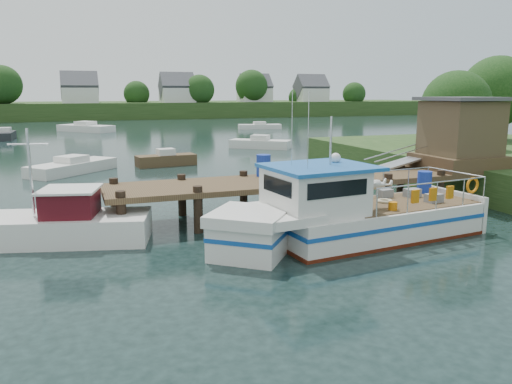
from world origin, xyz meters
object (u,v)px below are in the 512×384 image
object	(u,v)px
work_boat	(47,225)
moored_e	(6,135)
lobster_boat	(346,215)
moored_d	(86,128)
moored_b	(260,143)
moored_c	(406,147)
moored_far	(260,126)
moored_a	(72,167)
dock	(412,151)
moored_rowboat	(166,159)

from	to	relation	value
work_boat	moored_e	world-z (taller)	work_boat
lobster_boat	moored_d	world-z (taller)	lobster_boat
moored_b	moored_c	size ratio (longest dim) A/B	0.71
moored_far	moored_a	size ratio (longest dim) A/B	1.09
moored_far	moored_a	distance (m)	38.40
dock	moored_rowboat	world-z (taller)	dock
moored_c	moored_e	distance (m)	38.98
moored_c	moored_d	world-z (taller)	moored_d
work_boat	moored_e	size ratio (longest dim) A/B	1.55
lobster_boat	moored_e	xyz separation A→B (m)	(-14.27, 43.05, -0.40)
dock	moored_rowboat	distance (m)	16.86
lobster_boat	moored_e	size ratio (longest dim) A/B	2.24
work_boat	moored_e	xyz separation A→B (m)	(-5.39, 39.88, -0.12)
moored_far	moored_e	distance (m)	29.97
moored_d	moored_e	world-z (taller)	moored_d
moored_rowboat	moored_e	world-z (taller)	moored_e
work_boat	moored_d	distance (m)	47.97
lobster_boat	moored_c	xyz separation A→B (m)	(16.66, 19.32, -0.43)
moored_b	moored_d	bearing A→B (deg)	120.96
work_boat	moored_c	bearing A→B (deg)	46.90
moored_d	moored_e	bearing A→B (deg)	-145.79
dock	moored_e	xyz separation A→B (m)	(-19.64, 39.14, -1.79)
lobster_boat	moored_c	bearing A→B (deg)	43.11
lobster_boat	moored_a	distance (m)	19.46
moored_rowboat	moored_a	bearing A→B (deg)	-146.40
dock	lobster_boat	size ratio (longest dim) A/B	1.67
work_boat	moored_c	size ratio (longest dim) A/B	0.95
lobster_boat	moored_rowboat	xyz separation A→B (m)	(-2.33, 18.79, -0.44)
moored_a	moored_d	xyz separation A→B (m)	(1.74, 33.35, 0.09)
dock	lobster_boat	distance (m)	6.78
moored_rowboat	moored_d	world-z (taller)	moored_d
moored_a	moored_c	bearing A→B (deg)	-20.34
moored_c	moored_e	xyz separation A→B (m)	(-30.93, 23.72, 0.03)
moored_a	moored_b	size ratio (longest dim) A/B	1.03
lobster_boat	moored_far	xyz separation A→B (m)	(15.25, 48.23, -0.50)
moored_d	moored_e	distance (m)	11.29
lobster_boat	moored_e	world-z (taller)	lobster_boat
dock	moored_e	size ratio (longest dim) A/B	3.75
moored_b	moored_e	distance (m)	27.09
moored_far	moored_b	bearing A→B (deg)	-113.90
moored_rowboat	lobster_boat	bearing A→B (deg)	-60.03
moored_far	moored_a	bearing A→B (deg)	-130.76
moored_rowboat	moored_a	distance (m)	5.83
moored_a	moored_d	world-z (taller)	moored_d
dock	work_boat	bearing A→B (deg)	-177.01
dock	moored_a	size ratio (longest dim) A/B	3.13
moored_a	moored_rowboat	bearing A→B (deg)	-13.36
dock	work_boat	size ratio (longest dim) A/B	2.43
moored_a	moored_c	xyz separation A→B (m)	(24.72, 1.61, 0.04)
work_boat	moored_far	world-z (taller)	work_boat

